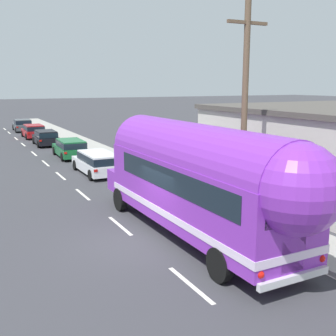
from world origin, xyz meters
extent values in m
plane|color=#38383D|center=(0.00, 0.00, 0.00)|extent=(300.00, 300.00, 0.00)
cube|color=silver|center=(0.00, -3.56, 0.00)|extent=(0.14, 2.40, 0.01)
cube|color=silver|center=(0.00, 1.95, 0.00)|extent=(0.14, 2.40, 0.01)
cube|color=silver|center=(0.00, 7.24, 0.00)|extent=(0.14, 2.40, 0.01)
cube|color=silver|center=(0.00, 12.09, 0.00)|extent=(0.14, 2.40, 0.01)
cube|color=silver|center=(0.00, 16.68, 0.00)|extent=(0.14, 2.40, 0.01)
cube|color=silver|center=(0.00, 21.30, 0.00)|extent=(0.14, 2.40, 0.01)
cube|color=silver|center=(0.00, 26.98, 0.00)|extent=(0.14, 2.40, 0.01)
cube|color=silver|center=(0.00, 31.82, 0.00)|extent=(0.14, 2.40, 0.01)
cube|color=silver|center=(0.00, 37.65, 0.00)|extent=(0.14, 2.40, 0.01)
cube|color=silver|center=(0.00, 42.19, 0.00)|extent=(0.14, 2.40, 0.01)
cube|color=silver|center=(3.89, 12.00, 0.00)|extent=(0.12, 80.00, 0.01)
cube|color=#9E9B93|center=(5.07, 10.00, 0.07)|extent=(2.36, 90.00, 0.15)
cube|color=black|center=(6.87, -2.27, 1.80)|extent=(0.08, 17.54, 1.20)
cylinder|color=brown|center=(4.67, 0.42, 4.25)|extent=(0.24, 0.24, 8.50)
cube|color=brown|center=(4.67, 0.42, 7.70)|extent=(1.80, 0.12, 0.12)
cube|color=purple|center=(1.95, -0.54, 1.75)|extent=(2.61, 9.63, 2.30)
cylinder|color=purple|center=(1.95, -0.54, 2.90)|extent=(2.56, 9.53, 2.45)
sphere|color=purple|center=(2.01, -5.29, 2.90)|extent=(2.40, 2.40, 2.40)
cube|color=purple|center=(1.89, 4.92, 1.07)|extent=(2.27, 1.33, 0.95)
cube|color=silver|center=(1.95, -0.54, 1.10)|extent=(2.65, 9.67, 0.24)
cube|color=black|center=(1.96, -0.84, 2.35)|extent=(2.62, 7.83, 0.76)
cube|color=black|center=(2.01, -5.30, 2.40)|extent=(2.00, 0.10, 0.84)
cube|color=silver|center=(2.01, -5.31, 1.15)|extent=(0.80, 0.07, 0.90)
cube|color=silver|center=(2.01, -5.40, 0.55)|extent=(2.34, 0.17, 0.20)
sphere|color=red|center=(0.96, -5.33, 0.85)|extent=(0.20, 0.20, 0.20)
sphere|color=red|center=(3.06, -5.31, 0.85)|extent=(0.20, 0.20, 0.20)
cube|color=black|center=(1.90, 4.32, 2.40)|extent=(2.14, 0.12, 0.96)
cube|color=silver|center=(1.88, 5.61, 0.95)|extent=(0.90, 0.11, 0.56)
cylinder|color=black|center=(0.73, 3.85, 0.50)|extent=(0.27, 1.00, 1.00)
cylinder|color=black|center=(3.07, 3.88, 0.50)|extent=(0.27, 1.00, 1.00)
cylinder|color=black|center=(0.82, -3.75, 0.50)|extent=(0.27, 1.00, 1.00)
cylinder|color=black|center=(3.16, -3.72, 0.50)|extent=(0.27, 1.00, 1.00)
cube|color=white|center=(2.17, 11.75, 0.52)|extent=(1.89, 4.80, 0.60)
cube|color=white|center=(2.17, 11.27, 1.09)|extent=(1.69, 3.55, 0.55)
cube|color=black|center=(2.17, 11.27, 1.06)|extent=(1.75, 3.59, 0.43)
cube|color=red|center=(1.36, 9.34, 0.70)|extent=(0.20, 0.04, 0.14)
cube|color=red|center=(3.00, 9.35, 0.70)|extent=(0.20, 0.04, 0.14)
cylinder|color=black|center=(1.27, 13.44, 0.32)|extent=(0.20, 0.64, 0.64)
cylinder|color=black|center=(3.07, 13.45, 0.32)|extent=(0.20, 0.64, 0.64)
cylinder|color=black|center=(1.28, 10.05, 0.32)|extent=(0.20, 0.64, 0.64)
cylinder|color=black|center=(3.08, 10.06, 0.32)|extent=(0.20, 0.64, 0.64)
cube|color=#196633|center=(2.17, 18.42, 0.52)|extent=(1.95, 4.54, 0.60)
cube|color=#196633|center=(2.16, 17.95, 1.09)|extent=(1.71, 3.08, 0.55)
cube|color=black|center=(2.16, 17.95, 1.06)|extent=(1.77, 3.13, 0.43)
cube|color=red|center=(1.32, 16.19, 0.70)|extent=(0.20, 0.05, 0.14)
cube|color=red|center=(2.90, 16.15, 0.70)|extent=(0.20, 0.05, 0.14)
cylinder|color=black|center=(1.35, 19.99, 0.32)|extent=(0.22, 0.65, 0.64)
cylinder|color=black|center=(3.09, 19.94, 0.32)|extent=(0.22, 0.65, 0.64)
cylinder|color=black|center=(1.26, 16.90, 0.32)|extent=(0.22, 0.65, 0.64)
cylinder|color=black|center=(3.00, 16.85, 0.32)|extent=(0.22, 0.65, 0.64)
cube|color=black|center=(1.76, 25.64, 0.52)|extent=(1.86, 4.26, 0.60)
cube|color=black|center=(1.75, 25.17, 1.09)|extent=(1.62, 2.80, 0.55)
cube|color=black|center=(1.75, 25.17, 1.06)|extent=(1.68, 2.84, 0.43)
cube|color=red|center=(0.95, 23.55, 0.70)|extent=(0.20, 0.05, 0.14)
cube|color=red|center=(2.46, 23.51, 0.70)|extent=(0.20, 0.05, 0.14)
cylinder|color=black|center=(0.96, 27.07, 0.32)|extent=(0.22, 0.64, 0.64)
cylinder|color=black|center=(2.63, 27.03, 0.32)|extent=(0.22, 0.64, 0.64)
cylinder|color=black|center=(0.89, 24.26, 0.32)|extent=(0.22, 0.64, 0.64)
cylinder|color=black|center=(2.56, 24.22, 0.32)|extent=(0.22, 0.64, 0.64)
cube|color=#A5191E|center=(1.71, 31.66, 0.52)|extent=(1.85, 4.24, 0.60)
cube|color=#A5191E|center=(1.71, 31.19, 1.09)|extent=(1.65, 2.79, 0.55)
cube|color=black|center=(1.71, 31.19, 1.06)|extent=(1.71, 2.83, 0.43)
cube|color=red|center=(0.90, 29.54, 0.70)|extent=(0.20, 0.04, 0.14)
cube|color=red|center=(2.51, 29.53, 0.70)|extent=(0.20, 0.04, 0.14)
cylinder|color=black|center=(0.83, 33.08, 0.32)|extent=(0.20, 0.64, 0.64)
cylinder|color=black|center=(2.59, 33.08, 0.32)|extent=(0.20, 0.64, 0.64)
cylinder|color=black|center=(0.82, 30.25, 0.32)|extent=(0.20, 0.64, 0.64)
cylinder|color=black|center=(2.59, 30.24, 0.32)|extent=(0.20, 0.64, 0.64)
cube|color=#474C51|center=(1.69, 38.77, 0.52)|extent=(2.05, 4.74, 0.60)
cube|color=#474C51|center=(1.69, 38.64, 1.09)|extent=(1.77, 2.39, 0.55)
cube|color=black|center=(1.69, 38.64, 1.06)|extent=(1.84, 2.43, 0.43)
cube|color=red|center=(0.79, 36.45, 0.70)|extent=(0.20, 0.05, 0.14)
cube|color=red|center=(2.44, 36.39, 0.70)|extent=(0.20, 0.05, 0.14)
cylinder|color=black|center=(0.84, 40.44, 0.32)|extent=(0.22, 0.65, 0.64)
cylinder|color=black|center=(2.66, 40.38, 0.32)|extent=(0.22, 0.65, 0.64)
cylinder|color=black|center=(0.73, 37.16, 0.32)|extent=(0.22, 0.65, 0.64)
cylinder|color=black|center=(2.55, 37.10, 0.32)|extent=(0.22, 0.65, 0.64)
camera|label=1|loc=(-5.41, -12.82, 5.46)|focal=44.75mm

